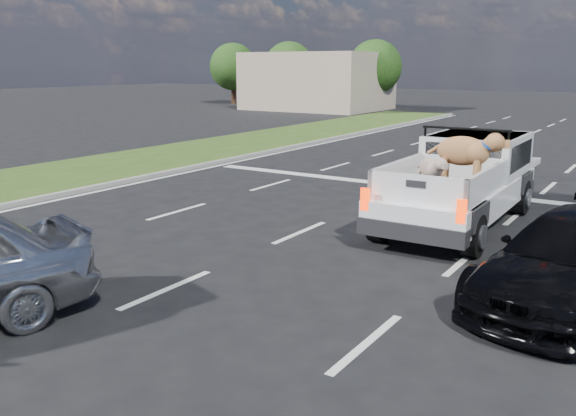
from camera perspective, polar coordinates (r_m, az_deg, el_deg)
ground at (r=8.86m, az=-3.00°, el=-9.84°), size 160.00×160.00×0.00m
road_markings at (r=14.42m, az=12.47°, el=-0.97°), size 17.75×60.00×0.01m
grass_median_left at (r=20.88m, az=-19.16°, el=3.09°), size 5.00×60.00×0.10m
curb_left at (r=19.03m, az=-14.59°, el=2.53°), size 0.15×60.00×0.14m
building_left at (r=49.30m, az=2.78°, el=11.77°), size 10.00×8.00×4.40m
tree_far_a at (r=56.56m, az=-5.16°, el=13.03°), size 4.20×4.20×5.40m
tree_far_b at (r=53.08m, az=0.08°, el=13.07°), size 4.20×4.20×5.40m
tree_far_c at (r=49.20m, az=8.14°, el=12.92°), size 4.20×4.20×5.40m
pickup_truck at (r=13.97m, az=16.04°, el=2.61°), size 2.21×5.75×2.15m
black_coupe at (r=9.96m, az=25.25°, el=-4.42°), size 2.76×4.88×1.33m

